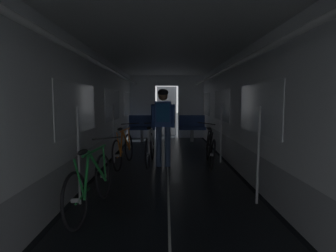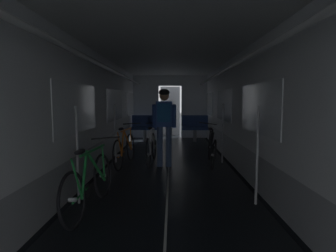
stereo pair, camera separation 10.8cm
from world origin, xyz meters
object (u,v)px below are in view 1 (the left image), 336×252
object	(u,v)px
bicycle_white_in_aisle	(150,148)
person_cyclist_aisle	(163,119)
bench_seat_far_right	(192,126)
bicycle_black	(210,148)
bicycle_orange	(123,149)
bicycle_green	(91,183)
bench_seat_far_left	(142,126)

from	to	relation	value
bicycle_white_in_aisle	person_cyclist_aisle	bearing A→B (deg)	-40.90
bench_seat_far_right	bicycle_black	distance (m)	3.63
bench_seat_far_right	bicycle_orange	world-z (taller)	bench_seat_far_right
bicycle_orange	bicycle_black	distance (m)	1.98
bicycle_orange	bicycle_white_in_aisle	size ratio (longest dim) A/B	1.00
bench_seat_far_right	person_cyclist_aisle	distance (m)	3.94
bicycle_orange	bench_seat_far_right	bearing A→B (deg)	62.81
bench_seat_far_right	bicycle_orange	distance (m)	4.15
person_cyclist_aisle	bicycle_white_in_aisle	distance (m)	0.80
person_cyclist_aisle	bicycle_white_in_aisle	xyz separation A→B (m)	(-0.31, 0.26, -0.69)
bicycle_orange	bicycle_green	distance (m)	2.54
bicycle_green	bicycle_white_in_aisle	world-z (taller)	bicycle_green
bench_seat_far_left	bench_seat_far_right	size ratio (longest dim) A/B	1.00
bench_seat_far_right	person_cyclist_aisle	world-z (taller)	person_cyclist_aisle
bench_seat_far_right	bicycle_black	xyz separation A→B (m)	(0.08, -3.62, -0.19)
bicycle_green	bench_seat_far_left	bearing A→B (deg)	88.85
bench_seat_far_right	bicycle_white_in_aisle	size ratio (longest dim) A/B	0.58
bench_seat_far_left	person_cyclist_aisle	size ratio (longest dim) A/B	0.57
bicycle_green	bicycle_black	bearing A→B (deg)	52.41
person_cyclist_aisle	bicycle_black	bearing A→B (deg)	8.51
bench_seat_far_right	person_cyclist_aisle	bearing A→B (deg)	-104.77
bicycle_orange	person_cyclist_aisle	size ratio (longest dim) A/B	0.98
bench_seat_far_left	bicycle_white_in_aisle	size ratio (longest dim) A/B	0.58
bench_seat_far_right	bicycle_green	bearing A→B (deg)	-107.18
bench_seat_far_left	bench_seat_far_right	distance (m)	1.80
bench_seat_far_left	person_cyclist_aisle	distance (m)	3.90
bicycle_orange	person_cyclist_aisle	distance (m)	1.13
person_cyclist_aisle	bicycle_green	bearing A→B (deg)	-110.78
bicycle_black	bicycle_white_in_aisle	size ratio (longest dim) A/B	1.00
bench_seat_far_left	bicycle_orange	distance (m)	3.69
bench_seat_far_left	bench_seat_far_right	bearing A→B (deg)	0.00
bicycle_green	bicycle_white_in_aisle	distance (m)	2.78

